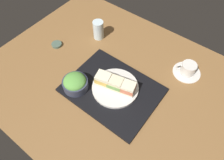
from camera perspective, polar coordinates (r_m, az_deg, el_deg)
name	(u,v)px	position (r cm, az deg, el deg)	size (l,w,h in cm)	color
ground_plane	(122,88)	(105.27, 2.70, -2.08)	(140.00, 100.00, 3.00)	brown
serving_tray	(112,90)	(101.78, 0.07, -2.68)	(43.40, 33.44, 1.49)	black
sandwich_plate	(115,88)	(100.82, 0.91, -2.07)	(22.37, 22.37, 1.30)	silver
sandwich_near	(103,79)	(99.08, -2.34, 0.23)	(8.19, 7.27, 6.22)	#EFE5C1
sandwich_middle	(115,83)	(97.90, 0.94, -0.95)	(8.00, 7.55, 5.74)	beige
sandwich_far	(128,88)	(97.05, 4.28, -2.12)	(7.92, 7.26, 5.35)	#EFE5C1
salad_bowl	(75,83)	(100.40, -9.96, -0.73)	(12.14, 12.14, 7.68)	#33384C
coffee_cup	(188,69)	(113.42, 19.79, 2.74)	(14.13, 14.13, 6.27)	silver
drinking_glass	(98,30)	(123.06, -3.70, 13.42)	(6.05, 6.05, 10.95)	silver
small_sauce_dish	(57,44)	(125.26, -14.58, 9.41)	(5.76, 5.76, 1.39)	#4C6051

